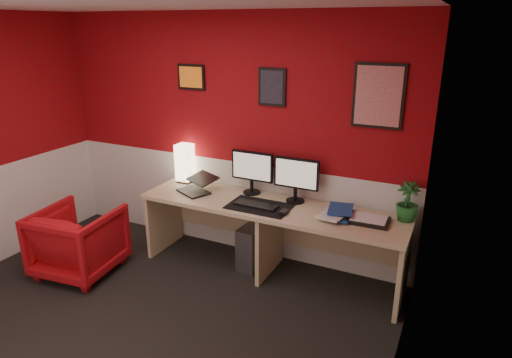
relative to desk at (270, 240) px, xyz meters
The scene contains 23 objects.
ground 1.59m from the desk, 114.96° to the right, with size 4.00×3.50×0.01m, color black.
ceiling 2.64m from the desk, 114.96° to the right, with size 4.00×3.50×0.01m, color white.
wall_back 1.15m from the desk, 152.19° to the left, with size 4.00×0.01×2.50m, color #98080E.
wall_right 2.14m from the desk, 46.23° to the right, with size 0.01×3.50×2.50m, color #98080E.
wainscot_back 0.75m from the desk, 152.53° to the left, with size 4.00×0.01×1.00m, color silver.
desk is the anchor object (origin of this frame).
shoji_lamp 1.27m from the desk, 168.71° to the left, with size 0.16×0.16×0.40m, color #FFE5B2.
laptop 0.97m from the desk, behind, with size 0.33×0.23×0.22m, color black.
monitor_left 0.75m from the desk, 144.35° to the left, with size 0.45×0.06×0.58m, color black.
monitor_right 0.71m from the desk, 46.76° to the left, with size 0.45×0.06×0.58m, color black.
desk_mat 0.38m from the desk, 135.48° to the right, with size 0.60×0.38×0.01m, color black.
keyboard 0.40m from the desk, 142.46° to the right, with size 0.42×0.14×0.02m, color black.
mouse 0.46m from the desk, 34.89° to the right, with size 0.06×0.10×0.03m, color black.
book_bottom 0.68m from the desk, ahead, with size 0.23×0.31×0.03m, color navy.
book_middle 0.66m from the desk, ahead, with size 0.21×0.29×0.02m, color silver.
book_top 0.71m from the desk, ahead, with size 0.22×0.29×0.03m, color navy.
zen_tray 1.01m from the desk, ahead, with size 0.35×0.25×0.03m, color black.
potted_plant 1.35m from the desk, ahead, with size 0.20×0.20×0.35m, color #19591E.
pc_tower 0.26m from the desk, 157.77° to the left, with size 0.20×0.45×0.45m, color #99999E.
armchair 1.89m from the desk, 155.07° to the right, with size 0.72×0.74×0.68m, color #A90E13.
art_left 1.85m from the desk, 162.59° to the left, with size 0.32×0.02×0.26m, color orange.
art_center 1.48m from the desk, 112.76° to the left, with size 0.28×0.02×0.36m, color black.
art_right 1.69m from the desk, 20.92° to the left, with size 0.44×0.02×0.56m, color red.
Camera 1 is at (2.25, -2.21, 2.36)m, focal length 31.32 mm.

